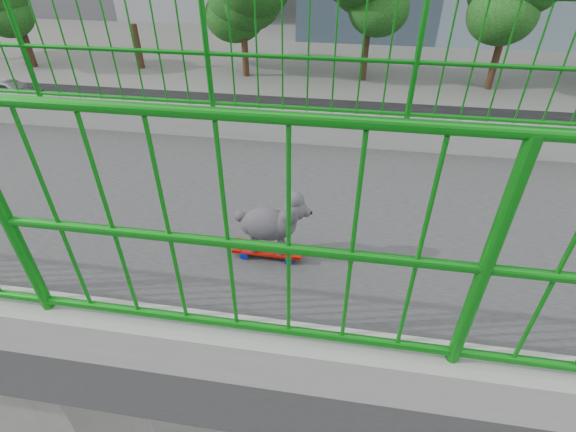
{
  "coord_description": "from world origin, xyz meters",
  "views": [
    {
      "loc": [
        2.66,
        3.45,
        8.93
      ],
      "look_at": [
        -0.08,
        3.01,
        6.94
      ],
      "focal_mm": 25.95,
      "sensor_mm": 36.0,
      "label": 1
    }
  ],
  "objects_px": {
    "car_2": "(153,152)",
    "car_4": "(10,90)",
    "poodle": "(271,222)",
    "skateboard": "(268,250)",
    "car_5": "(33,241)",
    "car_0": "(45,245)",
    "car_1": "(11,182)"
  },
  "relations": [
    {
      "from": "poodle",
      "to": "car_4",
      "type": "xyz_separation_m",
      "value": [
        -19.3,
        -19.59,
        -6.64
      ]
    },
    {
      "from": "car_5",
      "to": "poodle",
      "type": "bearing_deg",
      "value": 53.9
    },
    {
      "from": "car_0",
      "to": "car_2",
      "type": "height_order",
      "value": "car_2"
    },
    {
      "from": "skateboard",
      "to": "car_4",
      "type": "height_order",
      "value": "skateboard"
    },
    {
      "from": "car_0",
      "to": "car_2",
      "type": "xyz_separation_m",
      "value": [
        -6.4,
        0.73,
        0.04
      ]
    },
    {
      "from": "car_4",
      "to": "car_2",
      "type": "bearing_deg",
      "value": -118.55
    },
    {
      "from": "poodle",
      "to": "car_5",
      "type": "xyz_separation_m",
      "value": [
        -6.5,
        -8.91,
        -6.5
      ]
    },
    {
      "from": "car_2",
      "to": "car_5",
      "type": "relative_size",
      "value": 1.06
    },
    {
      "from": "skateboard",
      "to": "car_5",
      "type": "bearing_deg",
      "value": -125.7
    },
    {
      "from": "car_1",
      "to": "car_5",
      "type": "height_order",
      "value": "car_5"
    },
    {
      "from": "poodle",
      "to": "car_1",
      "type": "distance_m",
      "value": 16.89
    },
    {
      "from": "poodle",
      "to": "car_1",
      "type": "xyz_separation_m",
      "value": [
        -9.7,
        -12.16,
        -6.59
      ]
    },
    {
      "from": "car_0",
      "to": "car_1",
      "type": "distance_m",
      "value": 4.82
    },
    {
      "from": "poodle",
      "to": "car_0",
      "type": "bearing_deg",
      "value": -126.74
    },
    {
      "from": "car_5",
      "to": "car_0",
      "type": "bearing_deg",
      "value": 90.0
    },
    {
      "from": "skateboard",
      "to": "car_2",
      "type": "bearing_deg",
      "value": -148.37
    },
    {
      "from": "skateboard",
      "to": "car_2",
      "type": "height_order",
      "value": "skateboard"
    },
    {
      "from": "skateboard",
      "to": "poodle",
      "type": "height_order",
      "value": "poodle"
    },
    {
      "from": "skateboard",
      "to": "car_1",
      "type": "distance_m",
      "value": 16.78
    },
    {
      "from": "car_1",
      "to": "car_2",
      "type": "relative_size",
      "value": 0.84
    },
    {
      "from": "car_1",
      "to": "car_5",
      "type": "relative_size",
      "value": 0.9
    },
    {
      "from": "skateboard",
      "to": "car_5",
      "type": "distance_m",
      "value": 12.66
    },
    {
      "from": "car_2",
      "to": "car_4",
      "type": "relative_size",
      "value": 1.33
    },
    {
      "from": "poodle",
      "to": "car_2",
      "type": "relative_size",
      "value": 0.1
    },
    {
      "from": "poodle",
      "to": "car_2",
      "type": "height_order",
      "value": "poodle"
    },
    {
      "from": "car_1",
      "to": "car_0",
      "type": "bearing_deg",
      "value": 48.43
    },
    {
      "from": "car_0",
      "to": "skateboard",
      "type": "bearing_deg",
      "value": 52.69
    },
    {
      "from": "skateboard",
      "to": "poodle",
      "type": "relative_size",
      "value": 0.93
    },
    {
      "from": "poodle",
      "to": "car_1",
      "type": "height_order",
      "value": "poodle"
    },
    {
      "from": "skateboard",
      "to": "car_0",
      "type": "xyz_separation_m",
      "value": [
        -6.5,
        -8.53,
        -6.37
      ]
    },
    {
      "from": "car_0",
      "to": "car_2",
      "type": "relative_size",
      "value": 0.78
    },
    {
      "from": "car_2",
      "to": "car_5",
      "type": "distance_m",
      "value": 6.49
    }
  ]
}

